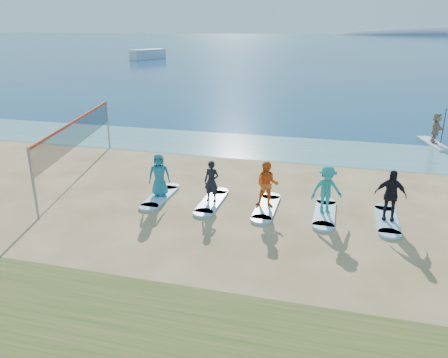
% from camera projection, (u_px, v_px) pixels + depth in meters
% --- Properties ---
extents(ground, '(600.00, 600.00, 0.00)m').
position_uv_depth(ground, '(215.00, 233.00, 13.68)').
color(ground, tan).
rests_on(ground, ground).
extents(shallow_water, '(600.00, 600.00, 0.00)m').
position_uv_depth(shallow_water, '(270.00, 147.00, 23.23)').
color(shallow_water, teal).
rests_on(shallow_water, ground).
extents(ocean, '(600.00, 600.00, 0.00)m').
position_uv_depth(ocean, '(337.00, 43.00, 159.26)').
color(ocean, navy).
rests_on(ocean, ground).
extents(volleyball_net, '(2.26, 8.82, 2.50)m').
position_uv_depth(volleyball_net, '(77.00, 132.00, 18.29)').
color(volleyball_net, gray).
rests_on(volleyball_net, ground).
extents(paddleboard, '(1.38, 3.08, 0.12)m').
position_uv_depth(paddleboard, '(433.00, 144.00, 23.76)').
color(paddleboard, silver).
rests_on(paddleboard, ground).
extents(paddleboarder, '(0.51, 1.51, 1.62)m').
position_uv_depth(paddleboarder, '(436.00, 128.00, 23.47)').
color(paddleboarder, tan).
rests_on(paddleboarder, paddleboard).
extents(boat_offshore_a, '(5.01, 7.57, 1.77)m').
position_uv_depth(boat_offshore_a, '(148.00, 59.00, 83.13)').
color(boat_offshore_a, silver).
rests_on(boat_offshore_a, ground).
extents(surfboard_0, '(0.70, 2.20, 0.09)m').
position_uv_depth(surfboard_0, '(160.00, 196.00, 16.48)').
color(surfboard_0, '#95CCE7').
rests_on(surfboard_0, ground).
extents(student_0, '(0.93, 0.77, 1.63)m').
position_uv_depth(student_0, '(159.00, 175.00, 16.19)').
color(student_0, '#1C728B').
rests_on(student_0, surfboard_0).
extents(surfboard_1, '(0.70, 2.20, 0.09)m').
position_uv_depth(surfboard_1, '(212.00, 202.00, 15.98)').
color(surfboard_1, '#95CCE7').
rests_on(surfboard_1, ground).
extents(student_1, '(0.59, 0.42, 1.51)m').
position_uv_depth(student_1, '(212.00, 181.00, 15.71)').
color(student_1, black).
rests_on(student_1, surfboard_1).
extents(surfboard_2, '(0.70, 2.20, 0.09)m').
position_uv_depth(surfboard_2, '(266.00, 208.00, 15.48)').
color(surfboard_2, '#95CCE7').
rests_on(surfboard_2, ground).
extents(student_2, '(0.85, 0.69, 1.65)m').
position_uv_depth(student_2, '(267.00, 185.00, 15.19)').
color(student_2, '#E35817').
rests_on(student_2, surfboard_2).
extents(surfboard_3, '(0.70, 2.20, 0.09)m').
position_uv_depth(surfboard_3, '(325.00, 214.00, 14.98)').
color(surfboard_3, '#95CCE7').
rests_on(surfboard_3, ground).
extents(student_3, '(1.24, 1.01, 1.68)m').
position_uv_depth(student_3, '(327.00, 190.00, 14.69)').
color(student_3, teal).
rests_on(student_3, surfboard_3).
extents(surfboard_4, '(0.70, 2.20, 0.09)m').
position_uv_depth(surfboard_4, '(387.00, 220.00, 14.49)').
color(surfboard_4, '#95CCE7').
rests_on(surfboard_4, ground).
extents(student_4, '(1.03, 0.49, 1.70)m').
position_uv_depth(student_4, '(390.00, 195.00, 14.19)').
color(student_4, black).
rests_on(student_4, surfboard_4).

